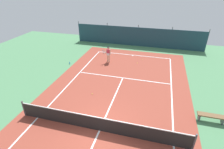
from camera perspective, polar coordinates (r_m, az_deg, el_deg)
ground_plane at (r=10.79m, az=-4.02°, el=-17.50°), size 36.00×36.00×0.00m
court_surface at (r=10.79m, az=-4.02°, el=-17.49°), size 11.02×26.60×0.01m
tennis_net at (r=10.43m, az=-4.11°, el=-15.55°), size 10.12×0.10×1.10m
back_fence at (r=23.97m, az=8.33°, el=10.97°), size 16.30×0.98×2.70m
tennis_player at (r=18.41m, az=-1.21°, el=6.81°), size 0.85×0.65×1.64m
tennis_ball_near_player at (r=13.64m, az=-6.35°, el=-6.20°), size 0.07×0.07×0.07m
tennis_ball_midcourt at (r=18.63m, az=8.11°, el=3.69°), size 0.07×0.07×0.07m
tennis_ball_by_sideline at (r=19.56m, az=9.73°, el=4.79°), size 0.07×0.07×0.07m
courtside_bench at (r=12.60m, az=29.25°, el=-11.70°), size 1.60×0.40×0.49m
water_bottle at (r=18.76m, az=-13.45°, el=3.63°), size 0.08×0.08×0.24m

